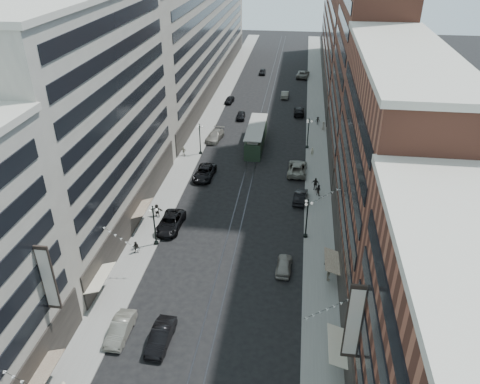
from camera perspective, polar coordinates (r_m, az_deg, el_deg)
The scene contains 39 objects.
ground at distance 85.33m, azimuth 1.96°, elevation 5.67°, with size 220.00×220.00×0.00m, color black.
sidewalk_west at distance 95.99m, azimuth -4.04°, elevation 8.43°, with size 4.00×180.00×0.15m, color gray.
sidewalk_east at distance 94.28m, azimuth 9.31°, elevation 7.71°, with size 4.00×180.00×0.15m, color gray.
rail_west at distance 94.59m, azimuth 2.16°, elevation 8.12°, with size 0.12×180.00×0.02m, color #2D2D33.
rail_east at distance 94.48m, azimuth 3.01°, elevation 8.07°, with size 0.12×180.00×0.02m, color #2D2D33.
building_west_mid at distance 59.88m, azimuth -17.18°, elevation 8.20°, with size 8.00×36.00×28.00m, color #A9A595.
building_west_far at distance 118.27m, azimuth -4.72°, elevation 18.95°, with size 8.00×90.00×26.00m, color #A9A595.
building_east_mid at distance 51.83m, azimuth 17.46°, elevation 2.39°, with size 8.00×30.00×24.00m, color brown.
building_east_tower at distance 75.56m, azimuth 15.54°, elevation 18.25°, with size 8.00×26.00×42.00m, color brown.
building_east_far at distance 125.13m, azimuth 12.50°, elevation 18.51°, with size 8.00×72.00×24.00m, color brown.
lamppost_sw_far at distance 57.86m, azimuth -10.41°, elevation -3.86°, with size 1.03×1.14×5.52m.
lamppost_sw_mid at distance 80.91m, azimuth -4.91°, elevation 6.58°, with size 1.03×1.14×5.52m.
lamppost_se_far at distance 58.80m, azimuth 8.16°, elevation -3.05°, with size 1.03×1.14×5.52m.
lamppost_se_mid at distance 83.83m, azimuth 8.31°, elevation 7.21°, with size 1.03×1.14×5.52m.
streetcar at distance 84.60m, azimuth 1.97°, elevation 6.73°, with size 3.02×13.64×3.77m.
car_1 at distance 48.27m, azimuth -14.38°, elevation -15.86°, with size 1.71×4.91×1.62m, color gray.
car_2 at distance 61.95m, azimuth -8.49°, elevation -3.70°, with size 2.85×6.17×1.72m, color black.
car_4 at distance 54.51m, azimuth 5.38°, elevation -8.85°, with size 1.74×4.33×1.48m, color gray.
car_5 at distance 46.77m, azimuth -9.63°, elevation -16.98°, with size 1.77×5.06×1.67m, color black.
pedestrian_2 at distance 57.99m, azimuth -12.54°, elevation -6.61°, with size 0.77×0.42×1.58m, color black.
pedestrian_4 at distance 53.49m, azimuth 10.73°, elevation -9.75°, with size 1.06×0.48×1.81m, color #AAA18D.
car_7 at distance 73.90m, azimuth -4.36°, elevation 2.36°, with size 2.81×6.10×1.70m, color black.
car_8 at distance 87.53m, azimuth -3.09°, elevation 6.88°, with size 2.41×5.92×1.72m, color slate.
car_9 at distance 107.36m, azimuth -1.31°, elevation 11.15°, with size 1.64×4.07×1.39m, color black.
car_10 at distance 67.78m, azimuth 7.37°, elevation -0.55°, with size 1.65×4.74×1.56m, color black.
car_11 at distance 75.65m, azimuth 6.98°, elevation 2.92°, with size 2.90×6.28×1.74m, color slate.
car_12 at distance 100.93m, azimuth 7.21°, elevation 9.77°, with size 2.20×5.40×1.57m, color black.
car_13 at distance 97.75m, azimuth 0.11°, elevation 9.30°, with size 1.67×4.15×1.42m, color black.
car_14 at distance 111.43m, azimuth 5.50°, elevation 11.77°, with size 1.64×4.71×1.55m, color slate.
pedestrian_5 at distance 64.49m, azimuth -10.09°, elevation -2.20°, with size 1.66×0.48×1.79m, color black.
pedestrian_6 at distance 81.39m, azimuth -6.88°, elevation 4.99°, with size 0.96×0.44×1.64m, color #A29D86.
pedestrian_7 at distance 69.40m, azimuth 9.52°, elevation 0.24°, with size 0.83×0.45×1.70m, color black.
pedestrian_8 at distance 81.69m, azimuth 8.79°, elevation 4.89°, with size 0.56×0.36×1.52m, color #BEB79D.
pedestrian_9 at distance 95.58m, azimuth 9.45°, elevation 8.57°, with size 1.04×0.43×1.61m, color black.
car_extra_0 at distance 130.25m, azimuth 2.76°, elevation 14.43°, with size 1.64×4.08×1.39m, color black.
car_extra_1 at distance 128.33m, azimuth 7.67°, elevation 14.07°, with size 2.96×6.41×1.78m, color #67655C.
pedestrian_extra_0 at distance 70.78m, azimuth 9.17°, elevation 1.00°, with size 1.14×0.52×1.95m, color black.
pedestrian_extra_1 at distance 55.78m, azimuth 10.48°, elevation -8.01°, with size 0.92×0.42×1.56m, color black.
pedestrian_extra_2 at distance 93.06m, azimuth 10.12°, elevation 7.96°, with size 0.83×0.45×1.70m, color #A19385.
Camera 1 is at (7.39, -17.73, 34.42)m, focal length 35.00 mm.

